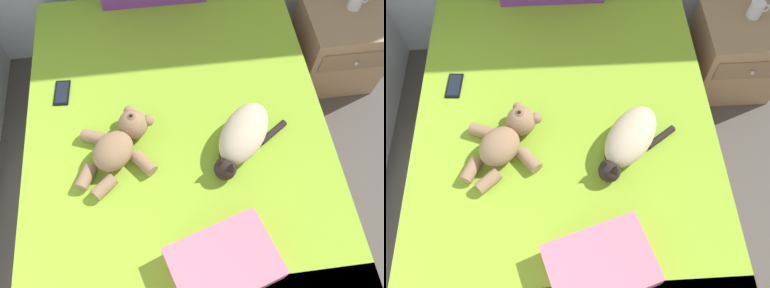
% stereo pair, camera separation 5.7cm
% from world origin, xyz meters
% --- Properties ---
extents(bed, '(1.49, 2.03, 0.54)m').
position_xyz_m(bed, '(1.09, 2.99, 0.27)').
color(bed, '#9E7A56').
rests_on(bed, ground_plane).
extents(cat, '(0.40, 0.40, 0.15)m').
position_xyz_m(cat, '(1.38, 2.90, 0.61)').
color(cat, '#C6B293').
rests_on(cat, bed).
extents(teddy_bear, '(0.37, 0.43, 0.15)m').
position_xyz_m(teddy_bear, '(0.83, 2.94, 0.61)').
color(teddy_bear, '#937051').
rests_on(teddy_bear, bed).
extents(cell_phone, '(0.08, 0.15, 0.01)m').
position_xyz_m(cell_phone, '(0.54, 3.30, 0.55)').
color(cell_phone, black).
rests_on(cell_phone, bed).
extents(throw_pillow, '(0.46, 0.39, 0.11)m').
position_xyz_m(throw_pillow, '(1.21, 2.37, 0.60)').
color(throw_pillow, '#D1728C').
rests_on(throw_pillow, bed).
extents(nightstand, '(0.50, 0.47, 0.51)m').
position_xyz_m(nightstand, '(2.19, 3.68, 0.25)').
color(nightstand, '#9E7A56').
rests_on(nightstand, ground_plane).
extents(mug, '(0.12, 0.08, 0.09)m').
position_xyz_m(mug, '(2.22, 3.74, 0.56)').
color(mug, silver).
rests_on(mug, nightstand).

